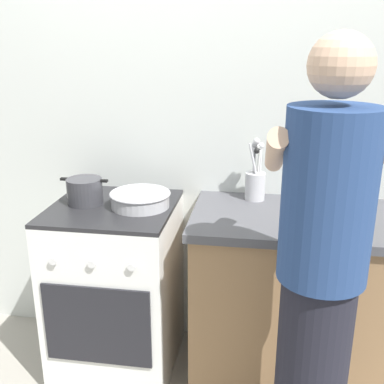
# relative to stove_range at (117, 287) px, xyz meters

# --- Properties ---
(back_wall) EXTENTS (3.20, 0.10, 2.50)m
(back_wall) POSITION_rel_stove_range_xyz_m (0.55, 0.35, 0.80)
(back_wall) COLOR silver
(back_wall) RESTS_ON ground
(countertop) EXTENTS (1.00, 0.60, 0.90)m
(countertop) POSITION_rel_stove_range_xyz_m (0.90, 0.00, 0.00)
(countertop) COLOR #99724C
(countertop) RESTS_ON ground
(stove_range) EXTENTS (0.60, 0.62, 0.90)m
(stove_range) POSITION_rel_stove_range_xyz_m (0.00, 0.00, 0.00)
(stove_range) COLOR white
(stove_range) RESTS_ON ground
(pot) EXTENTS (0.24, 0.17, 0.13)m
(pot) POSITION_rel_stove_range_xyz_m (-0.14, 0.01, 0.51)
(pot) COLOR #38383D
(pot) RESTS_ON stove_range
(mixing_bowl) EXTENTS (0.30, 0.30, 0.07)m
(mixing_bowl) POSITION_rel_stove_range_xyz_m (0.14, 0.01, 0.49)
(mixing_bowl) COLOR #B7B7BC
(mixing_bowl) RESTS_ON stove_range
(utensil_crock) EXTENTS (0.10, 0.10, 0.32)m
(utensil_crock) POSITION_rel_stove_range_xyz_m (0.69, 0.20, 0.55)
(utensil_crock) COLOR silver
(utensil_crock) RESTS_ON countertop
(spice_bottle) EXTENTS (0.04, 0.04, 0.09)m
(spice_bottle) POSITION_rel_stove_range_xyz_m (0.91, -0.08, 0.49)
(spice_bottle) COLOR silver
(spice_bottle) RESTS_ON countertop
(oil_bottle) EXTENTS (0.06, 0.06, 0.21)m
(oil_bottle) POSITION_rel_stove_range_xyz_m (1.12, -0.08, 0.54)
(oil_bottle) COLOR gold
(oil_bottle) RESTS_ON countertop
(person) EXTENTS (0.41, 0.50, 1.70)m
(person) POSITION_rel_stove_range_xyz_m (0.93, -0.57, 0.41)
(person) COLOR black
(person) RESTS_ON ground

